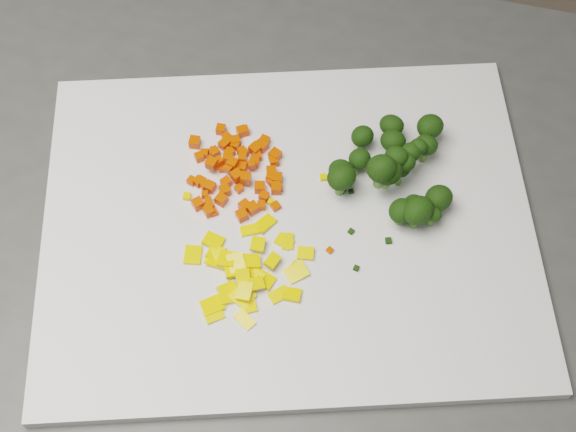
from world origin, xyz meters
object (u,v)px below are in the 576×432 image
Objects in this scene: broccoli_pile at (401,168)px; cutting_board at (288,224)px; carrot_pile at (232,165)px; pepper_pile at (251,268)px; counter_block at (295,362)px.

cutting_board is at bearing -122.78° from broccoli_pile.
cutting_board is 0.08m from carrot_pile.
carrot_pile is (-0.07, 0.01, 0.02)m from cutting_board.
broccoli_pile is (0.06, 0.15, 0.02)m from pepper_pile.
carrot_pile is at bearing 171.06° from cutting_board.
pepper_pile is at bearing -84.02° from counter_block.
broccoli_pile reaches higher than carrot_pile.
carrot_pile is (-0.07, -0.01, 0.48)m from counter_block.
counter_block is 0.48m from carrot_pile.
broccoli_pile is (0.06, 0.07, 0.49)m from counter_block.
cutting_board is at bearing 93.79° from pepper_pile.
counter_block is 7.47× the size of broccoli_pile.
counter_block is 8.97× the size of carrot_pile.
carrot_pile reaches higher than cutting_board.
broccoli_pile reaches higher than pepper_pile.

